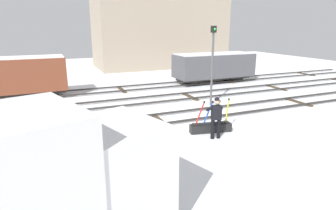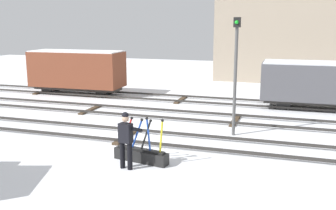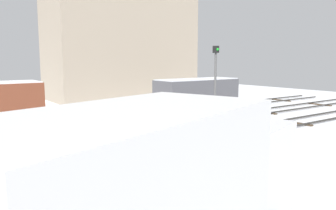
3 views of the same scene
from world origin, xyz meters
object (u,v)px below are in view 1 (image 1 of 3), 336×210
at_px(signal_post, 213,59).
at_px(freight_car_mid_siding, 214,66).
at_px(rail_worker, 216,115).
at_px(freight_car_far_end, 18,76).
at_px(switch_lever_frame, 211,126).

height_order(signal_post, freight_car_mid_siding, signal_post).
xyz_separation_m(rail_worker, freight_car_far_end, (-7.67, 10.25, 0.51)).
bearing_deg(signal_post, freight_car_mid_siding, 57.21).
xyz_separation_m(rail_worker, signal_post, (2.47, 4.44, 1.69)).
xyz_separation_m(freight_car_mid_siding, freight_car_far_end, (-13.89, 0.00, 0.13)).
bearing_deg(signal_post, switch_lever_frame, -121.05).
xyz_separation_m(switch_lever_frame, signal_post, (2.27, 3.78, 2.40)).
bearing_deg(freight_car_mid_siding, freight_car_far_end, 179.05).
bearing_deg(freight_car_far_end, signal_post, -31.43).
bearing_deg(freight_car_mid_siding, rail_worker, -122.17).
distance_m(switch_lever_frame, freight_car_far_end, 12.46).
bearing_deg(signal_post, rail_worker, -119.07).
distance_m(rail_worker, signal_post, 5.35).
distance_m(rail_worker, freight_car_mid_siding, 12.00).
bearing_deg(rail_worker, switch_lever_frame, 84.60).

